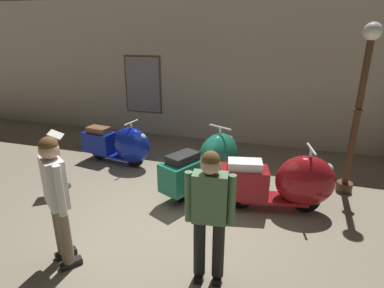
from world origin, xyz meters
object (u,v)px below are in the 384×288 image
object	(u,v)px
scooter_1	(208,162)
lamppost	(359,105)
info_stanchion	(60,165)
visitor_0	(210,210)
scooter_0	(121,145)
visitor_1	(56,194)
scooter_2	(286,182)

from	to	relation	value
scooter_1	lamppost	world-z (taller)	lamppost
info_stanchion	scooter_1	bearing A→B (deg)	18.06
scooter_1	visitor_0	distance (m)	2.45
scooter_0	scooter_1	bearing A→B (deg)	-4.10
scooter_0	info_stanchion	bearing A→B (deg)	-103.38
scooter_0	scooter_1	xyz separation A→B (m)	(2.10, -0.47, 0.05)
scooter_0	visitor_1	world-z (taller)	visitor_1
scooter_1	scooter_2	xyz separation A→B (m)	(1.42, -0.44, -0.01)
visitor_1	info_stanchion	bearing A→B (deg)	76.06
scooter_2	visitor_1	bearing A→B (deg)	-152.08
scooter_2	visitor_1	xyz separation A→B (m)	(-2.63, -2.15, 0.48)
scooter_2	info_stanchion	bearing A→B (deg)	174.64
visitor_0	info_stanchion	world-z (taller)	visitor_0
lamppost	visitor_0	size ratio (longest dim) A/B	1.79
scooter_0	scooter_1	world-z (taller)	scooter_1
scooter_0	visitor_1	distance (m)	3.23
scooter_0	scooter_2	distance (m)	3.63
scooter_1	visitor_0	size ratio (longest dim) A/B	1.15
lamppost	visitor_1	bearing A→B (deg)	-139.44
scooter_1	scooter_0	bearing A→B (deg)	102.59
scooter_1	lamppost	distance (m)	2.78
lamppost	scooter_2	bearing A→B (deg)	-136.21
lamppost	visitor_1	world-z (taller)	lamppost
lamppost	info_stanchion	distance (m)	5.43
lamppost	visitor_0	xyz separation A→B (m)	(-1.87, -2.91, -0.68)
scooter_1	visitor_0	bearing A→B (deg)	-140.05
visitor_0	visitor_1	distance (m)	1.84
scooter_0	info_stanchion	world-z (taller)	info_stanchion
lamppost	visitor_1	size ratio (longest dim) A/B	1.73
scooter_2	info_stanchion	distance (m)	4.07
scooter_0	lamppost	distance (m)	4.72
info_stanchion	visitor_0	bearing A→B (deg)	-24.46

